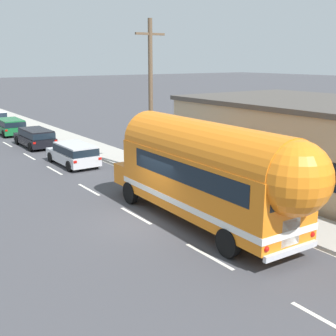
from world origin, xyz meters
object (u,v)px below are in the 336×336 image
utility_pole (151,96)px  car_second (36,136)px  car_third (10,125)px  painted_bus (211,170)px  car_lead (74,153)px

utility_pole → car_second: size_ratio=1.81×
car_third → painted_bus: bearing=-89.6°
painted_bus → car_second: size_ratio=2.40×
utility_pole → car_second: (-2.72, 11.77, -3.63)m
car_second → painted_bus: bearing=-89.4°
utility_pole → car_lead: (-2.72, 4.58, -3.63)m
utility_pole → painted_bus: 8.77m
car_third → car_second: bearing=-90.2°
car_second → car_third: size_ratio=1.01×
car_lead → car_third: (0.03, 14.00, 0.00)m
utility_pole → car_third: bearing=98.2°
car_lead → car_second: same height
utility_pole → painted_bus: utility_pole is taller
car_second → car_third: bearing=89.8°
utility_pole → car_third: size_ratio=1.82×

